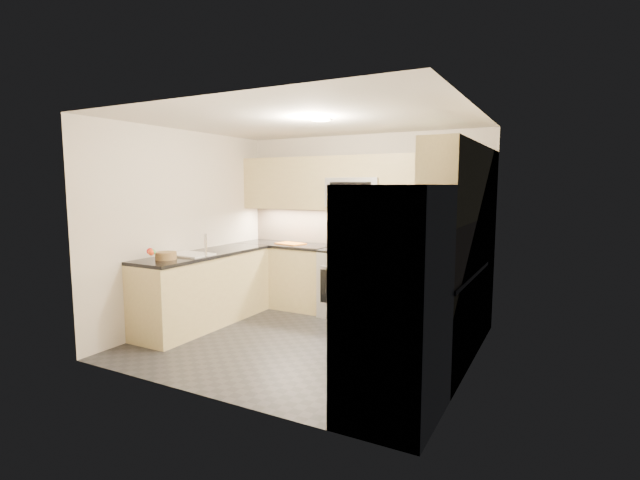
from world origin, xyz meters
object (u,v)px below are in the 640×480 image
at_px(gas_range, 352,283).
at_px(refrigerator, 394,303).
at_px(utensil_bowl, 451,248).
at_px(fruit_basket, 166,256).
at_px(cutting_board, 290,243).
at_px(microwave, 356,192).

relative_size(gas_range, refrigerator, 0.51).
relative_size(gas_range, utensil_bowl, 2.98).
bearing_deg(fruit_basket, gas_range, 51.65).
bearing_deg(utensil_bowl, cutting_board, 179.53).
bearing_deg(cutting_board, gas_range, -0.49).
xyz_separation_m(microwave, refrigerator, (1.45, -2.55, -0.80)).
relative_size(gas_range, microwave, 1.20).
bearing_deg(utensil_bowl, microwave, 174.20).
distance_m(microwave, utensil_bowl, 1.50).
xyz_separation_m(gas_range, microwave, (0.00, 0.12, 1.24)).
xyz_separation_m(microwave, cutting_board, (-0.99, -0.12, -0.75)).
bearing_deg(fruit_basket, microwave, 53.41).
xyz_separation_m(gas_range, utensil_bowl, (1.34, -0.01, 0.57)).
bearing_deg(microwave, refrigerator, -60.38).
distance_m(gas_range, microwave, 1.25).
bearing_deg(microwave, fruit_basket, -126.59).
relative_size(microwave, cutting_board, 1.89).
height_order(gas_range, refrigerator, refrigerator).
height_order(gas_range, microwave, microwave).
bearing_deg(refrigerator, microwave, 119.62).
bearing_deg(cutting_board, fruit_basket, -104.98).
relative_size(utensil_bowl, fruit_basket, 1.27).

